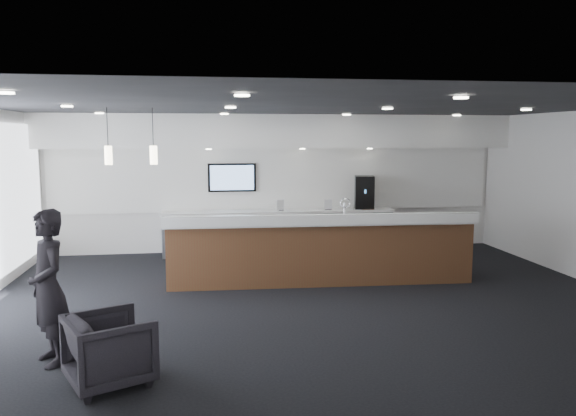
{
  "coord_description": "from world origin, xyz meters",
  "views": [
    {
      "loc": [
        -1.6,
        -8.4,
        2.55
      ],
      "look_at": [
        -0.15,
        1.3,
        1.29
      ],
      "focal_mm": 35.0,
      "sensor_mm": 36.0,
      "label": 1
    }
  ],
  "objects": [
    {
      "name": "pendant_right",
      "position": [
        -3.1,
        0.8,
        2.25
      ],
      "size": [
        0.12,
        0.12,
        0.3
      ],
      "primitive_type": "cylinder",
      "color": "#FFF1C6",
      "rests_on": "ceiling"
    },
    {
      "name": "ceiling",
      "position": [
        0.0,
        0.0,
        3.0
      ],
      "size": [
        10.0,
        8.0,
        0.02
      ],
      "primitive_type": "cube",
      "color": "black",
      "rests_on": "back_wall"
    },
    {
      "name": "coffee_machine",
      "position": [
        1.92,
        3.65,
        1.31
      ],
      "size": [
        0.5,
        0.59,
        0.73
      ],
      "rotation": [
        0.0,
        0.0,
        -0.21
      ],
      "color": "black",
      "rests_on": "back_credenza"
    },
    {
      "name": "soffit_bulkhead",
      "position": [
        0.0,
        3.55,
        2.65
      ],
      "size": [
        10.0,
        0.9,
        0.7
      ],
      "primitive_type": "cube",
      "color": "white",
      "rests_on": "back_wall"
    },
    {
      "name": "info_sign_right",
      "position": [
        1.07,
        3.51,
        1.06
      ],
      "size": [
        0.17,
        0.04,
        0.23
      ],
      "primitive_type": "cube",
      "rotation": [
        0.0,
        0.0,
        0.11
      ],
      "color": "silver",
      "rests_on": "back_credenza"
    },
    {
      "name": "ground",
      "position": [
        0.0,
        0.0,
        0.0
      ],
      "size": [
        10.0,
        10.0,
        0.0
      ],
      "primitive_type": "plane",
      "color": "black",
      "rests_on": "ground"
    },
    {
      "name": "service_counter",
      "position": [
        0.38,
        1.04,
        0.57
      ],
      "size": [
        5.36,
        1.1,
        1.49
      ],
      "rotation": [
        0.0,
        0.0,
        -0.04
      ],
      "color": "brown",
      "rests_on": "ground"
    },
    {
      "name": "cup_3",
      "position": [
        1.48,
        3.56,
        0.99
      ],
      "size": [
        0.12,
        0.12,
        0.09
      ],
      "primitive_type": "imported",
      "rotation": [
        0.0,
        0.0,
        1.94
      ],
      "color": "white",
      "rests_on": "back_credenza"
    },
    {
      "name": "cup_2",
      "position": [
        1.62,
        3.56,
        0.99
      ],
      "size": [
        0.12,
        0.12,
        0.09
      ],
      "primitive_type": "imported",
      "rotation": [
        0.0,
        0.0,
        1.29
      ],
      "color": "white",
      "rests_on": "back_credenza"
    },
    {
      "name": "wall_tv",
      "position": [
        -1.0,
        3.91,
        1.65
      ],
      "size": [
        1.05,
        0.08,
        0.62
      ],
      "color": "black",
      "rests_on": "back_wall"
    },
    {
      "name": "alcove_panel",
      "position": [
        0.0,
        3.97,
        1.6
      ],
      "size": [
        9.8,
        0.06,
        1.4
      ],
      "primitive_type": "cube",
      "color": "white",
      "rests_on": "back_wall"
    },
    {
      "name": "ceiling_can_lights",
      "position": [
        0.0,
        0.0,
        2.97
      ],
      "size": [
        7.0,
        5.0,
        0.02
      ],
      "primitive_type": null,
      "color": "white",
      "rests_on": "ceiling"
    },
    {
      "name": "armchair",
      "position": [
        -2.6,
        -2.65,
        0.37
      ],
      "size": [
        1.07,
        1.06,
        0.74
      ],
      "primitive_type": "imported",
      "rotation": [
        0.0,
        0.0,
        2.02
      ],
      "color": "black",
      "rests_on": "ground"
    },
    {
      "name": "cup_0",
      "position": [
        1.9,
        3.56,
        0.99
      ],
      "size": [
        0.09,
        0.09,
        0.09
      ],
      "primitive_type": "imported",
      "color": "white",
      "rests_on": "back_credenza"
    },
    {
      "name": "lounge_guest",
      "position": [
        -3.35,
        -1.99,
        0.88
      ],
      "size": [
        0.69,
        0.77,
        1.75
      ],
      "primitive_type": "imported",
      "rotation": [
        0.0,
        0.0,
        -1.04
      ],
      "color": "black",
      "rests_on": "ground"
    },
    {
      "name": "cup_1",
      "position": [
        1.76,
        3.56,
        0.99
      ],
      "size": [
        0.13,
        0.13,
        0.09
      ],
      "primitive_type": "imported",
      "rotation": [
        0.0,
        0.0,
        0.65
      ],
      "color": "white",
      "rests_on": "back_credenza"
    },
    {
      "name": "back_wall",
      "position": [
        0.0,
        4.0,
        1.5
      ],
      "size": [
        10.0,
        0.02,
        3.0
      ],
      "primitive_type": "cube",
      "color": "silver",
      "rests_on": "ground"
    },
    {
      "name": "back_credenza",
      "position": [
        -0.0,
        3.64,
        0.48
      ],
      "size": [
        5.06,
        0.66,
        0.95
      ],
      "color": "gray",
      "rests_on": "ground"
    },
    {
      "name": "info_sign_left",
      "position": [
        0.02,
        3.55,
        1.07
      ],
      "size": [
        0.17,
        0.07,
        0.24
      ],
      "primitive_type": "cube",
      "rotation": [
        0.0,
        0.0,
        0.31
      ],
      "color": "silver",
      "rests_on": "back_credenza"
    },
    {
      "name": "pendant_left",
      "position": [
        -2.4,
        0.8,
        2.25
      ],
      "size": [
        0.12,
        0.12,
        0.3
      ],
      "primitive_type": "cylinder",
      "color": "#FFF1C6",
      "rests_on": "ceiling"
    }
  ]
}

